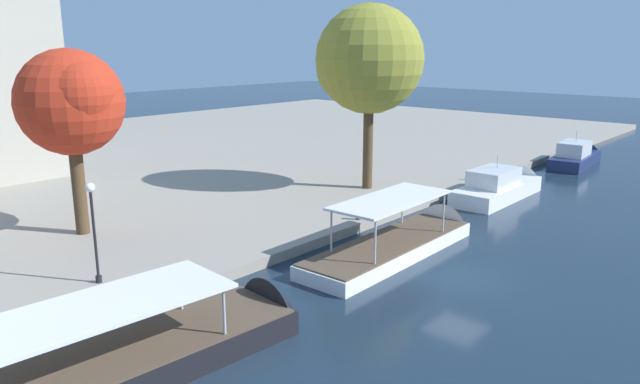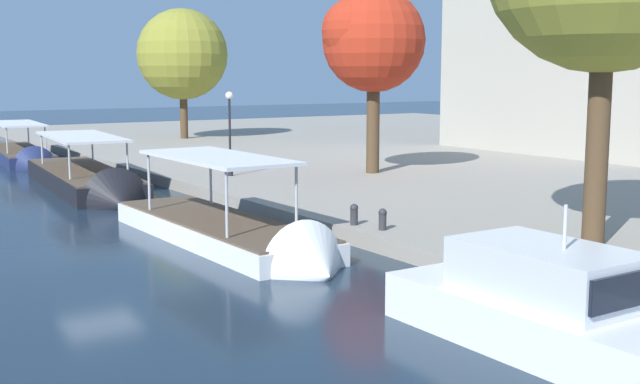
# 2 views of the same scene
# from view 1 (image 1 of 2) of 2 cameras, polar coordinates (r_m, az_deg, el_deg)

# --- Properties ---
(ground_plane) EXTENTS (220.00, 220.00, 0.00)m
(ground_plane) POSITION_cam_1_polar(r_m,az_deg,el_deg) (28.20, 13.16, -8.12)
(ground_plane) COLOR #192838
(dock_promenade) EXTENTS (120.00, 55.00, 0.56)m
(dock_promenade) POSITION_cam_1_polar(r_m,az_deg,el_deg) (53.56, -21.90, 2.01)
(dock_promenade) COLOR gray
(dock_promenade) RESTS_ON ground_plane
(tour_boat_1) EXTENTS (14.88, 4.40, 4.03)m
(tour_boat_1) POSITION_cam_1_polar(r_m,az_deg,el_deg) (20.98, -17.19, -15.45)
(tour_boat_1) COLOR black
(tour_boat_1) RESTS_ON ground_plane
(tour_boat_2) EXTENTS (12.63, 3.42, 4.28)m
(tour_boat_2) POSITION_cam_1_polar(r_m,az_deg,el_deg) (31.44, 7.94, -4.96)
(tour_boat_2) COLOR white
(tour_boat_2) RESTS_ON ground_plane
(motor_yacht_3) EXTENTS (9.66, 2.99, 4.20)m
(motor_yacht_3) POSITION_cam_1_polar(r_m,az_deg,el_deg) (43.65, 16.98, 0.33)
(motor_yacht_3) COLOR white
(motor_yacht_3) RESTS_ON ground_plane
(motor_yacht_4) EXTENTS (9.08, 3.30, 4.11)m
(motor_yacht_4) POSITION_cam_1_polar(r_m,az_deg,el_deg) (57.84, 23.41, 3.01)
(motor_yacht_4) COLOR navy
(motor_yacht_4) RESTS_ON ground_plane
(mooring_bollard_0) EXTENTS (0.22, 0.22, 0.62)m
(mooring_bollard_0) POSITION_cam_1_polar(r_m,az_deg,el_deg) (45.94, 14.18, 1.54)
(mooring_bollard_0) COLOR #2D2D33
(mooring_bollard_0) RESTS_ON dock_promenade
(mooring_bollard_1) EXTENTS (0.29, 0.29, 0.75)m
(mooring_bollard_1) POSITION_cam_1_polar(r_m,az_deg,el_deg) (35.63, 4.59, -1.50)
(mooring_bollard_1) COLOR #2D2D33
(mooring_bollard_1) RESTS_ON dock_promenade
(mooring_bollard_2) EXTENTS (0.29, 0.29, 0.75)m
(mooring_bollard_2) POSITION_cam_1_polar(r_m,az_deg,el_deg) (34.48, 3.67, -2.01)
(mooring_bollard_2) COLOR #2D2D33
(mooring_bollard_2) RESTS_ON dock_promenade
(lamp_post) EXTENTS (0.40, 0.40, 4.37)m
(lamp_post) POSITION_cam_1_polar(r_m,az_deg,el_deg) (26.47, -20.93, -2.71)
(lamp_post) COLOR black
(lamp_post) RESTS_ON dock_promenade
(tree_0) EXTENTS (5.44, 5.63, 9.73)m
(tree_0) POSITION_cam_1_polar(r_m,az_deg,el_deg) (33.06, -22.90, 7.90)
(tree_0) COLOR #4C3823
(tree_0) RESTS_ON dock_promenade
(tree_1) EXTENTS (7.34, 7.58, 12.59)m
(tree_1) POSITION_cam_1_polar(r_m,az_deg,el_deg) (41.41, 4.72, 12.56)
(tree_1) COLOR #4C3823
(tree_1) RESTS_ON dock_promenade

